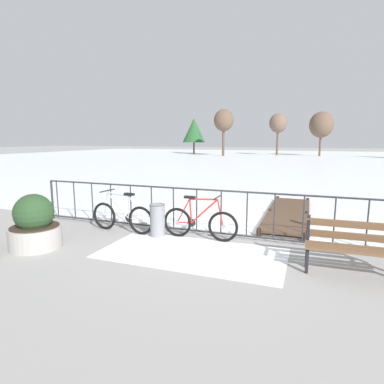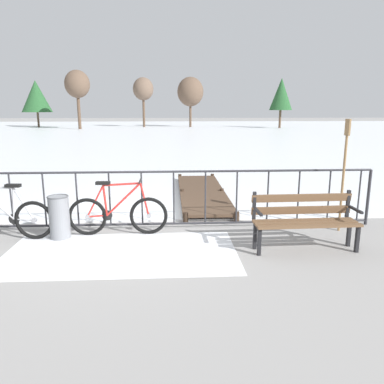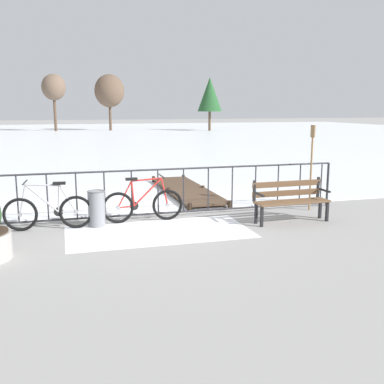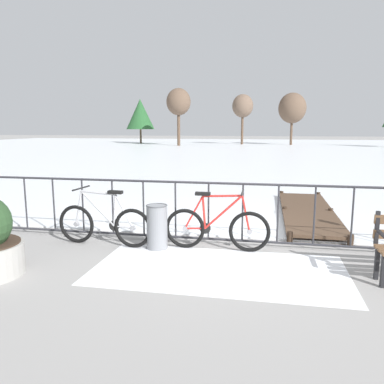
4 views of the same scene
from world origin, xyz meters
name	(u,v)px [view 1 (image 1 of 4)]	position (x,y,z in m)	size (l,w,h in m)	color
ground_plane	(208,235)	(0.00, 0.00, 0.00)	(160.00, 160.00, 0.00)	gray
frozen_pond	(289,160)	(0.00, 28.40, 0.01)	(80.00, 56.00, 0.03)	white
snow_patch	(192,253)	(0.04, -1.20, 0.00)	(3.52, 1.79, 0.01)	white
railing_fence	(209,211)	(0.00, 0.00, 0.56)	(9.06, 0.06, 1.07)	#2D2D33
bicycle_near_railing	(122,217)	(-1.99, -0.44, 0.37)	(1.71, 0.52, 0.97)	black
bicycle_second	(199,223)	(-0.11, -0.32, 0.37)	(1.71, 0.52, 0.97)	black
park_bench	(358,244)	(2.87, -1.15, 0.51)	(1.61, 0.52, 0.89)	brown
planter_with_shrub	(35,225)	(-3.03, -1.99, 0.47)	(1.00, 1.00, 1.10)	#9E9B96
trash_bin	(157,220)	(-1.07, -0.44, 0.37)	(0.35, 0.35, 0.73)	gray
wooden_dock	(288,213)	(1.58, 2.44, 0.12)	(1.10, 4.37, 0.20)	#4C3828
tree_far_west	(194,130)	(-14.41, 38.29, 3.48)	(3.36, 3.36, 5.26)	brown
tree_west_mid	(224,121)	(-8.60, 33.51, 4.51)	(2.53, 2.53, 5.96)	brown
tree_east_mid	(278,123)	(-2.23, 37.87, 4.27)	(2.34, 2.34, 5.60)	brown
tree_far_east	(321,125)	(3.16, 37.52, 3.98)	(2.98, 2.98, 5.64)	brown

